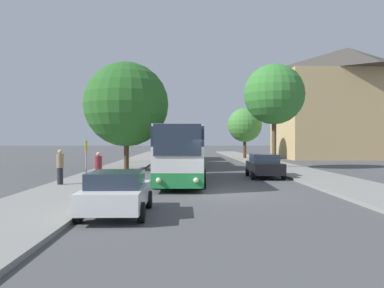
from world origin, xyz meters
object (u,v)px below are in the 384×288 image
Objects in this scene: bus_stop_sign at (86,156)px; pedestrian_waiting_far at (60,167)px; bus_middle at (184,148)px; parked_car_left_curb at (117,192)px; bus_rear at (182,145)px; tree_left_near at (126,104)px; pedestrian_waiting_near at (98,168)px; tree_right_mid at (274,94)px; tree_left_far at (126,107)px; tree_right_near at (245,125)px; bus_front at (181,153)px; parked_car_right_near at (264,166)px.

pedestrian_waiting_far is at bearing -156.24° from bus_stop_sign.
parked_car_left_curb is at bearing -93.93° from bus_middle.
tree_left_near is at bearing -102.70° from bus_rear.
bus_middle is at bearing 71.09° from bus_stop_sign.
bus_stop_sign is 1.37× the size of pedestrian_waiting_near.
bus_middle reaches higher than bus_stop_sign.
tree_right_mid reaches higher than tree_left_near.
tree_left_far is at bearing -86.37° from pedestrian_waiting_near.
bus_stop_sign is 10.63m from tree_left_near.
tree_right_mid reaches higher than parked_car_left_curb.
tree_right_near reaches higher than bus_middle.
tree_right_near is (10.25, 36.35, 3.70)m from parked_car_left_curb.
tree_left_near reaches higher than parked_car_left_curb.
pedestrian_waiting_near is at bearing -113.29° from tree_right_near.
bus_front reaches higher than bus_middle.
bus_front reaches higher than parked_car_right_near.
parked_car_right_near is 0.46× the size of tree_right_mid.
tree_left_near is 9.24m from tree_left_far.
bus_front is 1.00× the size of bus_rear.
pedestrian_waiting_far is at bearing -159.35° from bus_front.
bus_front is at bearing 26.23° from parked_car_right_near.
tree_left_near is at bearing 86.21° from bus_stop_sign.
bus_stop_sign is 0.27× the size of tree_left_near.
bus_stop_sign is at bearing -99.25° from bus_rear.
tree_left_far is at bearing 152.79° from bus_middle.
parked_car_left_curb is (-2.31, -23.57, -0.94)m from bus_middle.
bus_middle is 1.28× the size of tree_left_near.
tree_right_mid is (8.01, 10.19, 4.70)m from bus_front.
bus_front is 5.37m from bus_stop_sign.
bus_rear is 24.64m from parked_car_right_near.
bus_middle reaches higher than pedestrian_waiting_far.
tree_right_mid is at bearing 42.16° from bus_stop_sign.
tree_right_mid is at bearing -106.34° from parked_car_right_near.
bus_stop_sign is 19.54m from tree_left_far.
bus_rear is 6.03× the size of pedestrian_waiting_near.
tree_right_near is (14.08, 9.40, -1.48)m from tree_left_far.
parked_car_left_curb is 8.52m from bus_stop_sign.
parked_car_left_curb is at bearing 86.96° from pedestrian_waiting_far.
tree_left_near is at bearing -127.72° from bus_middle.
tree_left_far is at bearing 98.95° from tree_left_near.
bus_stop_sign is at bearing -115.06° from tree_right_near.
bus_rear is (-0.22, 12.54, 0.19)m from bus_middle.
tree_right_near is (8.16, 0.24, 2.57)m from bus_rear.
bus_rear is 1.57× the size of tree_right_near.
bus_rear is at bearing 76.21° from tree_left_near.
tree_left_far reaches higher than parked_car_left_curb.
parked_car_right_near reaches higher than parked_car_left_curb.
bus_middle is at bearing -106.62° from pedestrian_waiting_near.
bus_middle is 12.64m from parked_car_right_near.
pedestrian_waiting_near reaches higher than parked_car_left_curb.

